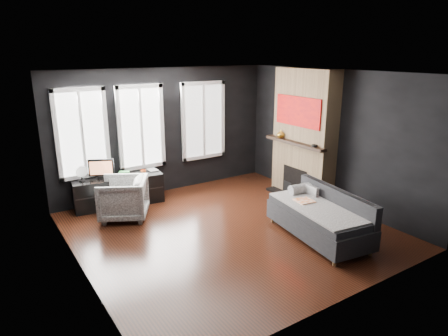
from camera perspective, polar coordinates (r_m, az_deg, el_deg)
floor at (r=7.11m, az=0.66°, el=-8.84°), size 5.00×5.00×0.00m
ceiling at (r=6.44m, az=0.74°, el=13.43°), size 5.00×5.00×0.00m
wall_back at (r=8.78m, az=-8.47°, el=5.20°), size 5.00×0.02×2.70m
wall_left at (r=5.70m, az=-20.66°, el=-1.89°), size 0.02×5.00×2.70m
wall_right at (r=8.27m, az=15.27°, el=4.09°), size 0.02×5.00×2.70m
windows at (r=8.43m, az=-11.48°, el=11.66°), size 4.00×0.16×1.76m
fireplace at (r=8.53m, az=11.38°, el=4.72°), size 0.70×1.62×2.70m
sofa at (r=6.87m, az=13.37°, el=-6.54°), size 1.20×2.01×0.82m
stripe_pillow at (r=7.28m, az=12.44°, el=-3.63°), size 0.09×0.29×0.29m
armchair at (r=7.68m, az=-14.22°, el=-3.94°), size 1.09×1.11×0.86m
media_console at (r=8.40m, az=-14.85°, el=-3.12°), size 1.81×0.76×0.61m
monitor at (r=8.20m, az=-17.15°, el=0.05°), size 0.50×0.30×0.44m
desk_fan at (r=8.16m, az=-19.70°, el=-0.73°), size 0.25×0.25×0.32m
mug at (r=8.34m, az=-11.45°, el=-0.46°), size 0.12×0.10×0.11m
book at (r=8.50m, az=-10.81°, el=0.40°), size 0.18×0.02×0.25m
storage_box at (r=8.23m, az=-14.06°, el=-0.84°), size 0.24×0.20×0.11m
mantel_vase at (r=8.69m, az=8.11°, el=4.84°), size 0.21×0.22×0.17m
mantel_clock at (r=8.00m, az=12.79°, el=3.12°), size 0.14×0.14×0.04m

